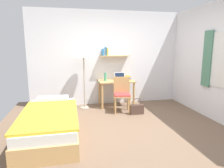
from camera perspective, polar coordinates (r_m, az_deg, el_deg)
ground_plane at (r=4.04m, az=5.12°, el=-13.14°), size 5.28×5.28×0.00m
wall_back at (r=5.67m, az=-0.71°, el=7.38°), size 4.40×0.27×2.60m
bed at (r=3.92m, az=-17.19°, el=-10.59°), size 0.97×2.02×0.54m
desk at (r=5.47m, az=1.23°, el=-0.41°), size 0.96×0.57×0.71m
desk_chair at (r=5.02m, az=2.82°, el=-2.57°), size 0.48×0.47×0.87m
standing_lamp at (r=5.20m, az=-8.13°, el=7.98°), size 0.40×0.40×1.58m
laptop at (r=5.51m, az=2.30°, el=1.68°), size 0.29×0.24×0.21m
water_bottle at (r=5.36m, az=-1.92°, el=2.04°), size 0.07×0.07×0.22m
book_stack at (r=5.58m, az=4.34°, el=1.79°), size 0.19×0.26×0.11m
handbag at (r=4.93m, az=7.13°, el=-7.05°), size 0.33×0.12×0.40m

